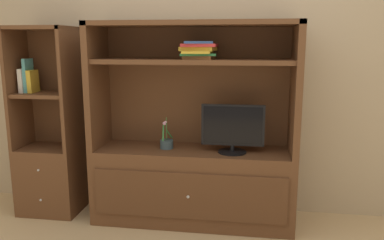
% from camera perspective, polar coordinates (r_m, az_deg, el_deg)
% --- Properties ---
extents(painted_rear_wall, '(6.00, 0.10, 2.80)m').
position_cam_1_polar(painted_rear_wall, '(3.37, 1.03, 10.37)').
color(painted_rear_wall, tan).
rests_on(painted_rear_wall, ground_plane).
extents(media_console, '(1.62, 0.50, 1.61)m').
position_cam_1_polar(media_console, '(3.17, 0.16, -6.04)').
color(media_console, brown).
rests_on(media_console, ground_plane).
extents(tv_monitor, '(0.49, 0.22, 0.38)m').
position_cam_1_polar(tv_monitor, '(3.01, 6.01, -1.25)').
color(tv_monitor, black).
rests_on(tv_monitor, media_console).
extents(potted_plant, '(0.11, 0.13, 0.26)m').
position_cam_1_polar(potted_plant, '(3.15, -3.77, -3.40)').
color(potted_plant, '#384C56').
rests_on(potted_plant, media_console).
extents(magazine_stack, '(0.29, 0.35, 0.13)m').
position_cam_1_polar(magazine_stack, '(3.01, 1.03, 10.28)').
color(magazine_stack, '#A56638').
rests_on(magazine_stack, media_console).
extents(bookshelf_tall, '(0.50, 0.39, 1.59)m').
position_cam_1_polar(bookshelf_tall, '(3.56, -20.18, -4.57)').
color(bookshelf_tall, brown).
rests_on(bookshelf_tall, ground_plane).
extents(upright_book_row, '(0.11, 0.15, 0.28)m').
position_cam_1_polar(upright_book_row, '(3.51, -22.93, 5.57)').
color(upright_book_row, silver).
rests_on(upright_book_row, bookshelf_tall).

